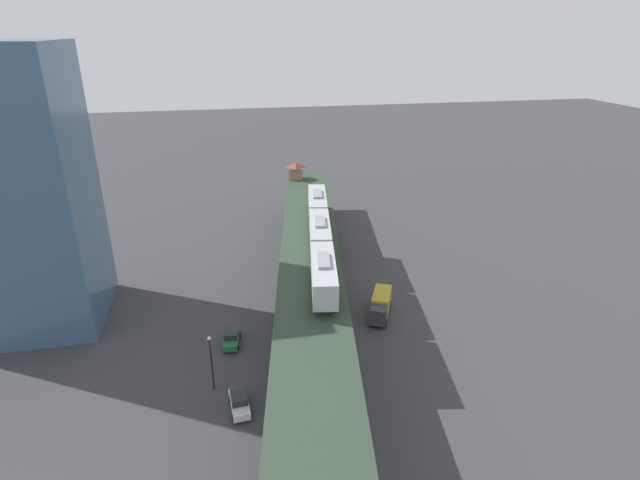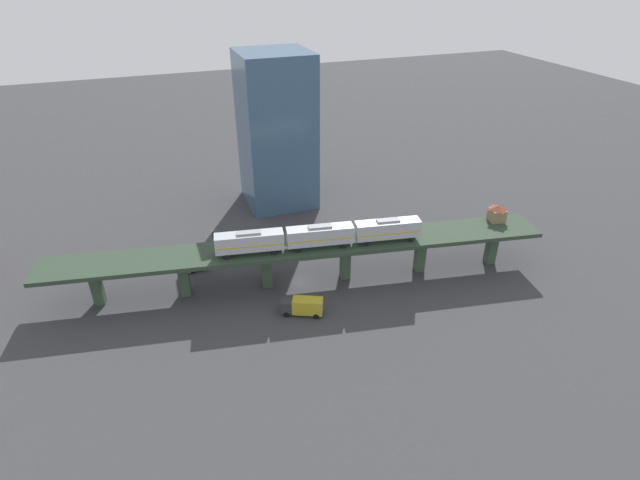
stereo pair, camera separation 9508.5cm
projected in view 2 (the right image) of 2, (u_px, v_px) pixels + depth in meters
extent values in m
plane|color=#38383A|center=(301.00, 282.00, 95.39)|extent=(400.00, 400.00, 0.00)
cube|color=#2C3D2C|center=(301.00, 247.00, 91.46)|extent=(23.62, 92.11, 0.80)
cube|color=#384C38|center=(492.00, 247.00, 99.53)|extent=(2.07, 2.07, 7.41)
cube|color=#384C38|center=(420.00, 254.00, 97.19)|extent=(2.07, 2.07, 7.41)
cube|color=#384C38|center=(345.00, 261.00, 94.85)|extent=(2.07, 2.07, 7.41)
cube|color=#384C38|center=(267.00, 269.00, 92.52)|extent=(2.07, 2.07, 7.41)
cube|color=#384C38|center=(184.00, 277.00, 90.18)|extent=(2.07, 2.07, 7.41)
cube|color=#384C38|center=(96.00, 286.00, 87.84)|extent=(2.07, 2.07, 7.41)
cube|color=#ADB2BA|center=(388.00, 229.00, 91.28)|extent=(4.76, 12.30, 3.10)
cube|color=gold|center=(387.00, 230.00, 91.43)|extent=(4.76, 12.07, 0.24)
cube|color=gray|center=(388.00, 221.00, 90.41)|extent=(2.08, 4.37, 0.36)
cylinder|color=black|center=(411.00, 240.00, 91.99)|extent=(0.36, 0.86, 0.84)
cylinder|color=black|center=(406.00, 234.00, 94.01)|extent=(0.36, 0.86, 0.84)
cylinder|color=black|center=(367.00, 244.00, 90.68)|extent=(0.36, 0.86, 0.84)
cylinder|color=black|center=(363.00, 238.00, 92.70)|extent=(0.36, 0.86, 0.84)
cube|color=#ADB2BA|center=(320.00, 235.00, 89.32)|extent=(4.76, 12.30, 3.10)
cube|color=gold|center=(320.00, 236.00, 89.47)|extent=(4.76, 12.07, 0.24)
cube|color=gray|center=(320.00, 227.00, 88.44)|extent=(2.08, 4.37, 0.36)
cylinder|color=black|center=(344.00, 246.00, 90.03)|extent=(0.36, 0.86, 0.84)
cylinder|color=black|center=(341.00, 240.00, 92.05)|extent=(0.36, 0.86, 0.84)
cylinder|color=black|center=(298.00, 251.00, 88.72)|extent=(0.36, 0.86, 0.84)
cylinder|color=black|center=(296.00, 244.00, 90.74)|extent=(0.36, 0.86, 0.84)
cube|color=#ADB2BA|center=(249.00, 241.00, 87.35)|extent=(4.76, 12.30, 3.10)
cube|color=gold|center=(249.00, 243.00, 87.50)|extent=(4.76, 12.07, 0.24)
cube|color=gray|center=(249.00, 233.00, 86.48)|extent=(2.08, 4.37, 0.36)
cylinder|color=black|center=(275.00, 253.00, 88.06)|extent=(0.36, 0.86, 0.84)
cylinder|color=black|center=(273.00, 246.00, 90.09)|extent=(0.36, 0.86, 0.84)
cylinder|color=black|center=(226.00, 257.00, 86.75)|extent=(0.36, 0.86, 0.84)
cylinder|color=black|center=(226.00, 250.00, 88.78)|extent=(0.36, 0.86, 0.84)
cube|color=#8C7251|center=(497.00, 215.00, 98.86)|extent=(3.23, 3.23, 2.50)
pyramid|color=brown|center=(498.00, 207.00, 98.01)|extent=(3.71, 3.71, 0.90)
cube|color=silver|center=(198.00, 267.00, 98.66)|extent=(2.14, 4.53, 0.80)
cube|color=#1E2328|center=(199.00, 263.00, 98.32)|extent=(1.81, 2.32, 0.76)
cylinder|color=black|center=(207.00, 269.00, 98.70)|extent=(0.29, 0.68, 0.66)
cylinder|color=black|center=(205.00, 264.00, 100.04)|extent=(0.29, 0.68, 0.66)
cylinder|color=black|center=(192.00, 272.00, 97.67)|extent=(0.29, 0.68, 0.66)
cylinder|color=black|center=(190.00, 268.00, 99.02)|extent=(0.29, 0.68, 0.66)
cube|color=#1E6638|center=(258.00, 255.00, 102.53)|extent=(2.40, 4.61, 0.80)
cube|color=#1E2328|center=(259.00, 251.00, 102.17)|extent=(1.93, 2.41, 0.76)
cylinder|color=black|center=(266.00, 258.00, 102.27)|extent=(0.33, 0.69, 0.66)
cylinder|color=black|center=(265.00, 253.00, 103.71)|extent=(0.33, 0.69, 0.66)
cylinder|color=black|center=(252.00, 259.00, 101.76)|extent=(0.33, 0.69, 0.66)
cylinder|color=black|center=(251.00, 255.00, 103.20)|extent=(0.33, 0.69, 0.66)
cube|color=#333338|center=(287.00, 306.00, 86.34)|extent=(2.84, 2.75, 2.30)
cube|color=gold|center=(308.00, 306.00, 85.96)|extent=(4.29, 5.68, 2.70)
cylinder|color=black|center=(288.00, 307.00, 87.77)|extent=(0.74, 1.05, 1.00)
cylinder|color=black|center=(286.00, 314.00, 86.07)|extent=(0.74, 1.05, 1.00)
cylinder|color=black|center=(317.00, 309.00, 87.41)|extent=(0.74, 1.05, 1.00)
cylinder|color=black|center=(316.00, 316.00, 85.63)|extent=(0.74, 1.05, 1.00)
cylinder|color=black|center=(214.00, 246.00, 100.68)|extent=(0.20, 0.20, 6.50)
sphere|color=beige|center=(212.00, 231.00, 98.94)|extent=(0.44, 0.44, 0.44)
cube|color=#3D5B7A|center=(277.00, 131.00, 117.49)|extent=(16.00, 16.00, 36.00)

